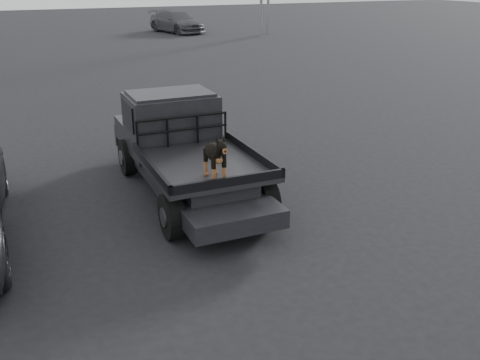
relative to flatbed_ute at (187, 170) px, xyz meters
name	(u,v)px	position (x,y,z in m)	size (l,w,h in m)	color
ground	(190,247)	(-0.69, -2.14, -0.46)	(120.00, 120.00, 0.00)	black
flatbed_ute	(187,170)	(0.00, 0.00, 0.00)	(2.00, 5.40, 0.92)	black
ute_cab	(171,114)	(0.00, 0.95, 0.90)	(1.72, 1.30, 0.88)	black
headache_rack	(183,131)	(0.00, 0.20, 0.74)	(1.80, 0.08, 0.55)	black
dog	(215,156)	(-0.07, -1.69, 0.83)	(0.32, 0.60, 0.74)	black
distant_car_b	(177,22)	(8.59, 28.31, 0.26)	(2.02, 4.98, 1.45)	#434347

